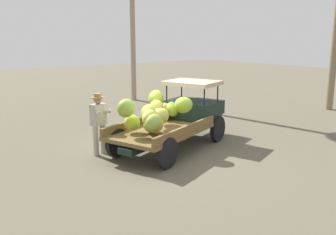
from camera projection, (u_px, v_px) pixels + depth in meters
ground_plane at (160, 153)px, 10.01m from camera, size 60.00×60.00×0.00m
truck at (174, 116)px, 10.43m from camera, size 4.66×2.90×1.83m
farmer at (99, 120)px, 9.72m from camera, size 0.54×0.50×1.68m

